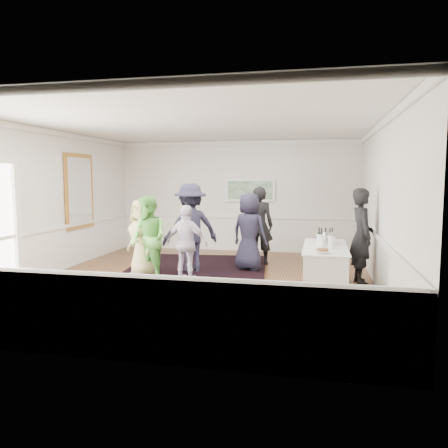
% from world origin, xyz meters
% --- Properties ---
extents(floor, '(8.00, 8.00, 0.00)m').
position_xyz_m(floor, '(0.00, 0.00, 0.00)').
color(floor, brown).
rests_on(floor, ground).
extents(ceiling, '(7.00, 8.00, 0.02)m').
position_xyz_m(ceiling, '(0.00, 0.00, 3.20)').
color(ceiling, white).
rests_on(ceiling, wall_back).
extents(wall_left, '(0.02, 8.00, 3.20)m').
position_xyz_m(wall_left, '(-3.50, 0.00, 1.60)').
color(wall_left, white).
rests_on(wall_left, floor).
extents(wall_right, '(0.02, 8.00, 3.20)m').
position_xyz_m(wall_right, '(3.50, 0.00, 1.60)').
color(wall_right, white).
rests_on(wall_right, floor).
extents(wall_back, '(7.00, 0.02, 3.20)m').
position_xyz_m(wall_back, '(0.00, 4.00, 1.60)').
color(wall_back, white).
rests_on(wall_back, floor).
extents(wall_front, '(7.00, 0.02, 3.20)m').
position_xyz_m(wall_front, '(0.00, -4.00, 1.60)').
color(wall_front, white).
rests_on(wall_front, floor).
extents(wainscoting, '(7.00, 8.00, 1.00)m').
position_xyz_m(wainscoting, '(0.00, 0.00, 0.50)').
color(wainscoting, white).
rests_on(wainscoting, floor).
extents(mirror, '(0.05, 1.25, 1.85)m').
position_xyz_m(mirror, '(-3.45, 1.30, 1.80)').
color(mirror, '#BE8138').
rests_on(mirror, wall_left).
extents(landscape_painting, '(1.44, 0.06, 0.66)m').
position_xyz_m(landscape_painting, '(0.40, 3.95, 1.78)').
color(landscape_painting, white).
rests_on(landscape_painting, wall_back).
extents(area_rug, '(3.61, 4.50, 0.02)m').
position_xyz_m(area_rug, '(-0.40, 0.90, 0.01)').
color(area_rug, black).
rests_on(area_rug, floor).
extents(serving_table, '(0.80, 2.11, 0.85)m').
position_xyz_m(serving_table, '(2.48, -0.21, 0.43)').
color(serving_table, white).
rests_on(serving_table, floor).
extents(bartender, '(0.58, 0.78, 1.93)m').
position_xyz_m(bartender, '(3.20, 0.58, 0.96)').
color(bartender, black).
rests_on(bartender, floor).
extents(guest_tan, '(0.97, 0.91, 1.67)m').
position_xyz_m(guest_tan, '(-1.37, 0.19, 0.84)').
color(guest_tan, tan).
rests_on(guest_tan, floor).
extents(guest_green, '(1.09, 1.04, 1.77)m').
position_xyz_m(guest_green, '(-1.08, -0.14, 0.88)').
color(guest_green, '#60BA4A').
rests_on(guest_green, floor).
extents(guest_lilac, '(0.99, 0.56, 1.58)m').
position_xyz_m(guest_lilac, '(-0.28, -0.03, 0.79)').
color(guest_lilac, silver).
rests_on(guest_lilac, floor).
extents(guest_dark_a, '(1.49, 1.37, 2.01)m').
position_xyz_m(guest_dark_a, '(-0.48, 0.89, 1.00)').
color(guest_dark_a, '#211F35').
rests_on(guest_dark_a, floor).
extents(guest_dark_b, '(0.71, 0.48, 1.93)m').
position_xyz_m(guest_dark_b, '(0.91, 2.11, 0.96)').
color(guest_dark_b, black).
rests_on(guest_dark_b, floor).
extents(guest_navy, '(1.02, 0.85, 1.79)m').
position_xyz_m(guest_navy, '(0.79, 1.36, 0.89)').
color(guest_navy, '#211F35').
rests_on(guest_navy, floor).
extents(wine_bottles, '(0.33, 0.19, 0.31)m').
position_xyz_m(wine_bottles, '(2.49, 0.28, 1.01)').
color(wine_bottles, black).
rests_on(wine_bottles, serving_table).
extents(juice_pitchers, '(0.32, 0.39, 0.24)m').
position_xyz_m(juice_pitchers, '(2.46, -0.40, 0.97)').
color(juice_pitchers, '#67B03E').
rests_on(juice_pitchers, serving_table).
extents(ice_bucket, '(0.26, 0.26, 0.25)m').
position_xyz_m(ice_bucket, '(2.53, -0.03, 0.97)').
color(ice_bucket, silver).
rests_on(ice_bucket, serving_table).
extents(nut_bowl, '(0.26, 0.26, 0.08)m').
position_xyz_m(nut_bowl, '(2.42, -1.01, 0.89)').
color(nut_bowl, white).
rests_on(nut_bowl, serving_table).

